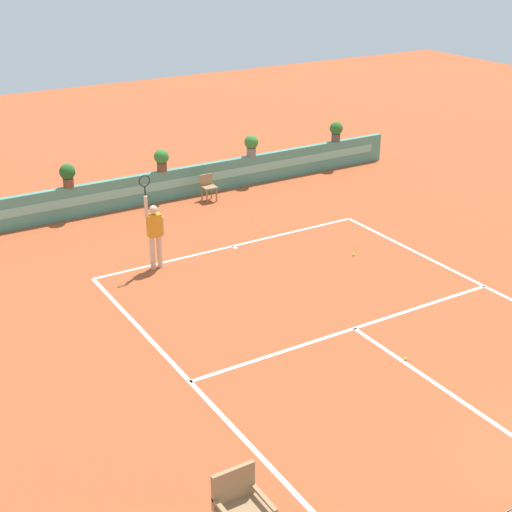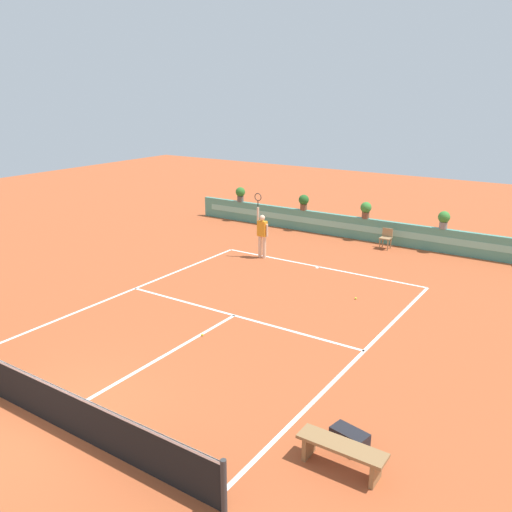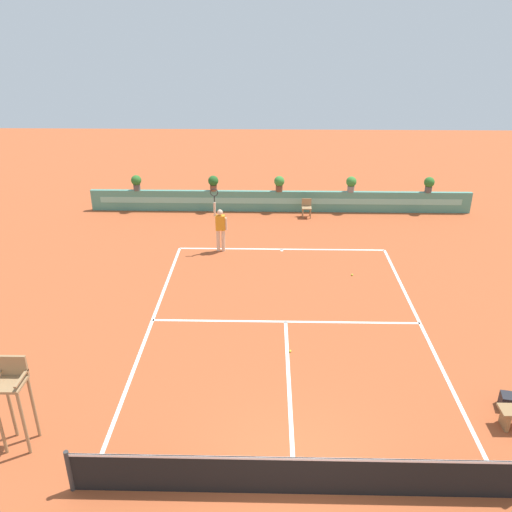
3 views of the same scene
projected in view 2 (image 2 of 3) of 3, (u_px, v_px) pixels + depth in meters
The scene contains 14 objects.
ground_plane at pixel (226, 320), 15.57m from camera, with size 60.00×60.00×0.00m, color #A84C28.
court_lines at pixel (240, 312), 16.15m from camera, with size 8.32×11.94×0.01m.
net at pixel (46, 400), 10.64m from camera, with size 8.92×0.10×1.00m.
back_wall_barrier at pixel (366, 229), 23.70m from camera, with size 18.00×0.21×1.00m.
ball_kid_chair at pixel (386, 237), 22.48m from camera, with size 0.44×0.44×0.85m.
bench_courtside at pixel (341, 451), 9.35m from camera, with size 1.60×0.44×0.51m.
gear_bag at pixel (349, 439), 9.98m from camera, with size 0.70×0.36×0.36m, color black.
tennis_player at pixel (262, 232), 21.07m from camera, with size 0.62×0.22×2.58m.
tennis_ball_near_baseline at pixel (356, 298), 17.11m from camera, with size 0.07×0.07×0.07m, color #CCE033.
tennis_ball_mid_court at pixel (202, 335), 14.56m from camera, with size 0.07×0.07×0.07m, color #CCE033.
potted_plant_left at pixel (304, 201), 25.09m from camera, with size 0.48×0.48×0.72m.
potted_plant_centre at pixel (366, 209), 23.46m from camera, with size 0.48×0.48×0.72m.
potted_plant_right at pixel (444, 219), 21.69m from camera, with size 0.48×0.48×0.72m.
potted_plant_far_left at pixel (240, 193), 27.00m from camera, with size 0.48×0.48×0.72m.
Camera 2 is at (8.62, -5.46, 6.41)m, focal length 37.58 mm.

